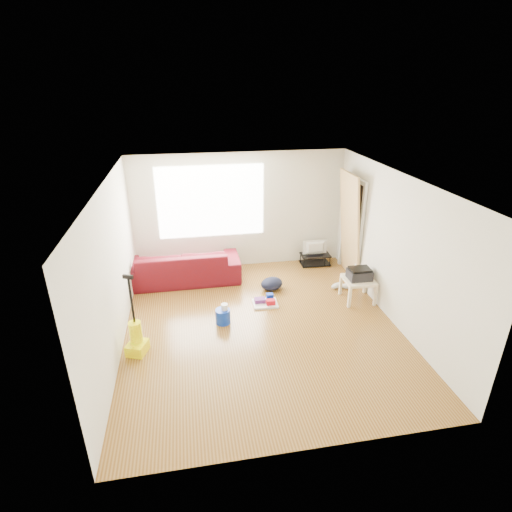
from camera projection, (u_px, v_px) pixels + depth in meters
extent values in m
cube|color=brown|center=(262.00, 327.00, 6.76)|extent=(4.50, 5.00, 0.01)
cube|color=white|center=(263.00, 181.00, 5.74)|extent=(4.50, 5.00, 0.01)
cube|color=beige|center=(240.00, 212.00, 8.49)|extent=(4.50, 0.01, 2.50)
cube|color=beige|center=(309.00, 361.00, 4.00)|extent=(4.50, 0.01, 2.50)
cube|color=beige|center=(113.00, 271.00, 5.88)|extent=(0.01, 5.00, 2.50)
cube|color=beige|center=(395.00, 250.00, 6.61)|extent=(0.01, 5.00, 2.50)
cube|color=white|center=(211.00, 202.00, 8.28)|extent=(2.20, 0.01, 1.50)
cube|color=silver|center=(360.00, 237.00, 7.83)|extent=(0.06, 0.08, 2.00)
cube|color=silver|center=(343.00, 222.00, 8.64)|extent=(0.06, 0.08, 2.00)
cube|color=silver|center=(356.00, 179.00, 7.81)|extent=(0.06, 0.98, 0.08)
cube|color=black|center=(353.00, 229.00, 8.24)|extent=(0.01, 0.86, 1.98)
imported|color=#410B16|center=(184.00, 280.00, 8.30)|extent=(2.32, 0.91, 0.68)
cube|color=black|center=(315.00, 263.00, 9.01)|extent=(0.66, 0.39, 0.02)
cube|color=black|center=(315.00, 255.00, 8.92)|extent=(0.66, 0.39, 0.02)
cylinder|color=black|center=(304.00, 263.00, 8.79)|extent=(0.02, 0.02, 0.24)
cylinder|color=black|center=(300.00, 257.00, 9.07)|extent=(0.02, 0.02, 0.24)
cylinder|color=black|center=(330.00, 261.00, 8.87)|extent=(0.02, 0.02, 0.24)
cylinder|color=black|center=(325.00, 256.00, 9.15)|extent=(0.02, 0.02, 0.24)
imported|color=black|center=(316.00, 248.00, 8.85)|extent=(0.55, 0.07, 0.31)
cube|color=beige|center=(359.00, 280.00, 7.41)|extent=(0.56, 0.56, 0.05)
cube|color=beige|center=(350.00, 298.00, 7.25)|extent=(0.05, 0.05, 0.39)
cube|color=beige|center=(341.00, 285.00, 7.70)|extent=(0.05, 0.05, 0.39)
cube|color=beige|center=(375.00, 296.00, 7.31)|extent=(0.05, 0.05, 0.39)
cube|color=beige|center=(365.00, 283.00, 7.76)|extent=(0.05, 0.05, 0.39)
cube|color=black|center=(359.00, 275.00, 7.37)|extent=(0.42, 0.32, 0.18)
cube|color=black|center=(360.00, 269.00, 7.32)|extent=(0.38, 0.28, 0.04)
cylinder|color=#0C30B3|center=(223.00, 323.00, 6.87)|extent=(0.29, 0.29, 0.26)
cylinder|color=white|center=(225.00, 313.00, 6.80)|extent=(0.12, 0.12, 0.11)
cube|color=white|center=(265.00, 303.00, 7.41)|extent=(0.47, 0.38, 0.04)
cube|color=#B20A18|center=(271.00, 302.00, 7.34)|extent=(0.17, 0.11, 0.09)
cube|color=#562165|center=(260.00, 300.00, 7.42)|extent=(0.20, 0.15, 0.07)
cube|color=#07249F|center=(270.00, 297.00, 7.48)|extent=(0.13, 0.11, 0.13)
ellipsoid|color=black|center=(272.00, 289.00, 7.95)|extent=(0.53, 0.48, 0.25)
ellipsoid|color=silver|center=(337.00, 286.00, 7.97)|extent=(0.31, 0.21, 0.11)
ellipsoid|color=silver|center=(348.00, 286.00, 7.95)|extent=(0.30, 0.19, 0.11)
cube|color=#F4EA00|center=(137.00, 348.00, 6.09)|extent=(0.36, 0.38, 0.17)
cylinder|color=#F4EA00|center=(136.00, 332.00, 6.03)|extent=(0.19, 0.19, 0.34)
cylinder|color=black|center=(131.00, 301.00, 5.84)|extent=(0.03, 0.03, 0.72)
cube|color=black|center=(128.00, 277.00, 5.68)|extent=(0.16, 0.09, 0.06)
cube|color=tan|center=(345.00, 275.00, 8.55)|extent=(0.27, 0.88, 2.19)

